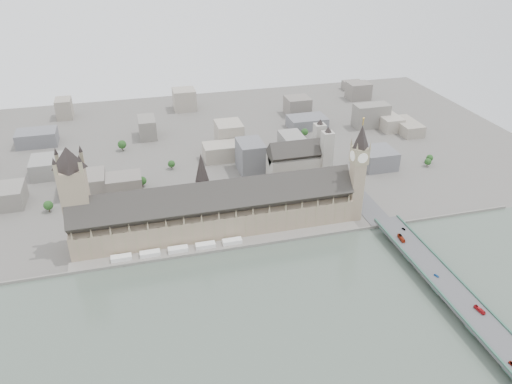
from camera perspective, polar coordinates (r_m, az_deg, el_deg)
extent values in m
plane|color=#595651|center=(470.34, -4.11, -5.75)|extent=(900.00, 900.00, 0.00)
plane|color=#4A584B|center=(350.12, 1.50, -20.81)|extent=(600.00, 600.00, 0.00)
cube|color=gray|center=(457.39, -3.75, -6.64)|extent=(600.00, 1.50, 3.00)
cube|color=gray|center=(463.71, -3.93, -6.16)|extent=(270.00, 15.00, 2.00)
cube|color=white|center=(458.31, -15.14, -7.27)|extent=(18.00, 7.00, 4.00)
cube|color=white|center=(457.68, -12.02, -6.89)|extent=(18.00, 7.00, 4.00)
cube|color=white|center=(458.41, -8.89, -6.50)|extent=(18.00, 7.00, 4.00)
cube|color=white|center=(460.50, -5.80, -6.08)|extent=(18.00, 7.00, 4.00)
cube|color=white|center=(463.93, -2.74, -5.65)|extent=(18.00, 7.00, 4.00)
cube|color=gray|center=(479.95, -4.62, -3.21)|extent=(265.00, 40.00, 25.00)
cube|color=#2A2725|center=(468.36, -4.73, -0.87)|extent=(265.00, 40.73, 40.73)
cube|color=gray|center=(499.01, 11.31, 0.09)|extent=(12.00, 12.00, 62.00)
cube|color=gray|center=(481.77, 11.75, 4.15)|extent=(14.00, 14.00, 16.00)
cylinder|color=white|center=(484.87, 12.52, 4.23)|extent=(0.60, 10.00, 10.00)
cylinder|color=white|center=(478.77, 10.97, 4.07)|extent=(0.60, 10.00, 10.00)
cylinder|color=white|center=(487.61, 11.39, 4.50)|extent=(10.00, 0.60, 10.00)
cylinder|color=white|center=(475.97, 12.12, 3.80)|extent=(10.00, 0.60, 10.00)
cone|color=black|center=(474.31, 11.98, 6.24)|extent=(17.00, 17.00, 22.00)
cylinder|color=gold|center=(469.23, 12.15, 7.81)|extent=(1.00, 1.00, 6.00)
sphere|color=gold|center=(468.02, 12.20, 8.21)|extent=(2.00, 2.00, 2.00)
cone|color=gray|center=(485.09, 12.26, 5.83)|extent=(2.40, 2.40, 8.00)
cone|color=gray|center=(479.60, 10.86, 5.70)|extent=(2.40, 2.40, 8.00)
cone|color=gray|center=(474.54, 12.94, 5.22)|extent=(2.40, 2.40, 8.00)
cone|color=gray|center=(468.92, 11.52, 5.08)|extent=(2.40, 2.40, 8.00)
cube|color=gray|center=(469.85, -19.68, -1.83)|extent=(23.00, 23.00, 80.00)
cone|color=black|center=(447.81, -20.72, 3.68)|extent=(30.00, 30.00, 20.00)
cylinder|color=gray|center=(468.38, -6.11, 0.17)|extent=(12.00, 12.00, 20.00)
cone|color=black|center=(457.38, -6.26, 2.81)|extent=(13.00, 13.00, 28.00)
cube|color=#474749|center=(454.99, 18.83, -8.04)|extent=(25.00, 325.00, 10.25)
cube|color=#A59E94|center=(564.61, 4.45, 2.56)|extent=(60.00, 28.00, 34.00)
cube|color=#2A2725|center=(555.21, 4.54, 4.59)|extent=(60.00, 28.28, 28.28)
cube|color=#A59E94|center=(578.82, 7.14, 4.74)|extent=(12.00, 12.00, 64.00)
cube|color=#A59E94|center=(558.72, 8.02, 3.76)|extent=(12.00, 12.00, 64.00)
imported|color=#9D2A12|center=(472.49, 16.27, -5.08)|extent=(3.91, 12.02, 3.29)
imported|color=red|center=(414.81, 24.19, -12.17)|extent=(3.83, 10.08, 2.74)
imported|color=#18529C|center=(437.21, 19.93, -8.97)|extent=(3.13, 4.77, 1.51)
imported|color=gray|center=(488.11, 16.52, -4.07)|extent=(2.24, 4.12, 1.29)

